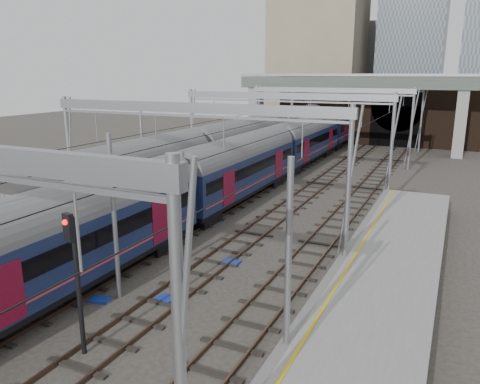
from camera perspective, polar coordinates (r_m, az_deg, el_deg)
The scene contains 13 objects.
ground at distance 19.78m, azimuth -18.23°, elevation -14.43°, with size 160.00×160.00×0.00m, color #38332D.
tracks at distance 31.40m, azimuth 0.66°, elevation -2.86°, with size 14.40×80.00×0.22m.
overhead_line at distance 36.12m, azimuth 5.01°, elevation 9.92°, with size 16.80×80.00×8.00m.
retaining_wall at distance 65.39m, azimuth 15.52°, elevation 9.41°, with size 28.00×2.75×9.00m.
overbridge at distance 59.67m, azimuth 13.36°, elevation 11.95°, with size 28.00×3.00×9.25m.
city_skyline at distance 83.75m, azimuth 19.40°, elevation 18.85°, with size 37.50×27.50×60.00m.
train_main at distance 41.98m, azimuth 4.70°, elevation 4.99°, with size 2.89×66.72×4.94m.
train_second at distance 52.67m, azimuth 4.46°, elevation 7.01°, with size 3.10×71.70×5.24m.
signal_near_left at distance 23.14m, azimuth -18.28°, elevation -1.60°, with size 0.39×0.48×5.16m.
signal_near_centre at distance 16.22m, azimuth -19.46°, elevation -8.71°, with size 0.38×0.47×5.02m.
equip_cover_a at distance 20.44m, azimuth -9.04°, elevation -12.73°, with size 0.76×0.53×0.09m, color #1732B0.
equip_cover_b at distance 20.96m, azimuth -16.71°, elevation -12.47°, with size 0.79×0.56×0.09m, color #1732B0.
equip_cover_c at distance 23.79m, azimuth -1.07°, elevation -8.53°, with size 0.84×0.60×0.10m, color #1732B0.
Camera 1 is at (12.38, -12.34, 9.25)m, focal length 35.00 mm.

